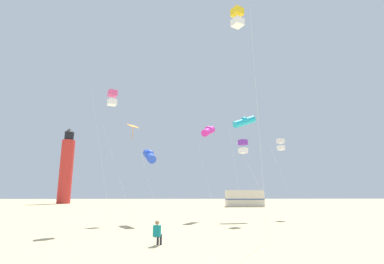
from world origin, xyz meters
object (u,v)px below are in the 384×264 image
(kite_box_white, at_px, (281,145))
(lighthouse_distant, at_px, (66,167))
(kite_tube_magenta, at_px, (208,131))
(kite_box_gold, at_px, (237,18))
(kite_diamond_orange, at_px, (132,130))
(kite_box_violet, at_px, (243,147))
(kite_flyer_standing, at_px, (158,232))
(kite_box_rainbow, at_px, (112,98))
(rv_van_cream, at_px, (245,198))
(kite_tube_blue, at_px, (149,156))
(kite_tube_cyan, at_px, (244,122))

(kite_box_white, bearing_deg, lighthouse_distant, 134.67)
(kite_tube_magenta, height_order, kite_box_gold, kite_box_gold)
(kite_box_white, distance_m, kite_diamond_orange, 15.08)
(kite_diamond_orange, bearing_deg, kite_box_violet, -6.22)
(kite_diamond_orange, bearing_deg, kite_flyer_standing, -72.44)
(kite_diamond_orange, distance_m, kite_box_violet, 9.79)
(kite_flyer_standing, height_order, kite_box_rainbow, kite_box_rainbow)
(kite_box_violet, bearing_deg, kite_box_gold, -102.56)
(kite_box_rainbow, relative_size, kite_box_violet, 1.46)
(kite_tube_magenta, bearing_deg, rv_van_cream, 69.99)
(kite_tube_blue, distance_m, kite_box_gold, 12.97)
(kite_box_white, bearing_deg, kite_box_gold, -117.26)
(kite_tube_magenta, height_order, kite_box_white, kite_tube_magenta)
(kite_box_violet, height_order, kite_box_gold, kite_box_gold)
(kite_box_gold, xyz_separation_m, rv_van_cream, (7.63, 35.23, -11.39))
(kite_tube_magenta, bearing_deg, kite_tube_blue, -146.43)
(kite_box_rainbow, relative_size, kite_box_gold, 0.75)
(kite_flyer_standing, xyz_separation_m, kite_box_gold, (4.43, 0.94, 12.17))
(kite_tube_magenta, xyz_separation_m, rv_van_cream, (8.30, 22.80, -7.07))
(kite_tube_magenta, xyz_separation_m, kite_diamond_orange, (-7.05, -2.97, -0.57))
(kite_box_gold, bearing_deg, kite_tube_blue, 124.32)
(kite_flyer_standing, bearing_deg, rv_van_cream, -92.17)
(kite_box_gold, bearing_deg, kite_tube_magenta, 93.10)
(kite_flyer_standing, xyz_separation_m, kite_diamond_orange, (-3.29, 10.40, 7.28))
(kite_box_violet, bearing_deg, kite_tube_cyan, 74.94)
(kite_box_rainbow, height_order, kite_box_white, kite_box_rainbow)
(kite_box_rainbow, distance_m, kite_tube_magenta, 10.66)
(kite_box_rainbow, bearing_deg, kite_tube_cyan, 32.60)
(kite_box_rainbow, relative_size, kite_tube_magenta, 1.09)
(kite_tube_magenta, relative_size, kite_box_violet, 1.34)
(kite_flyer_standing, bearing_deg, kite_box_gold, -151.76)
(kite_flyer_standing, relative_size, kite_diamond_orange, 0.14)
(kite_tube_cyan, xyz_separation_m, lighthouse_distant, (-32.10, 36.91, -1.69))
(kite_box_rainbow, distance_m, rv_van_cream, 34.95)
(kite_box_violet, height_order, rv_van_cream, kite_box_violet)
(kite_tube_cyan, height_order, rv_van_cream, kite_tube_cyan)
(kite_flyer_standing, distance_m, kite_box_white, 19.34)
(kite_tube_blue, height_order, kite_box_gold, kite_box_gold)
(kite_box_rainbow, xyz_separation_m, kite_diamond_orange, (0.83, 4.15, -1.51))
(kite_box_white, bearing_deg, kite_flyer_standing, -128.40)
(kite_box_gold, bearing_deg, rv_van_cream, 77.78)
(kite_tube_magenta, distance_m, kite_tube_cyan, 3.87)
(kite_tube_cyan, relative_size, kite_diamond_orange, 1.21)
(kite_flyer_standing, xyz_separation_m, kite_box_white, (11.28, 14.23, 6.65))
(kite_box_white, relative_size, kite_box_gold, 0.59)
(kite_tube_cyan, distance_m, lighthouse_distant, 48.95)
(kite_diamond_orange, bearing_deg, kite_tube_magenta, 22.83)
(kite_diamond_orange, relative_size, kite_box_gold, 0.63)
(kite_diamond_orange, distance_m, kite_tube_blue, 2.98)
(kite_tube_cyan, relative_size, kite_box_gold, 0.76)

